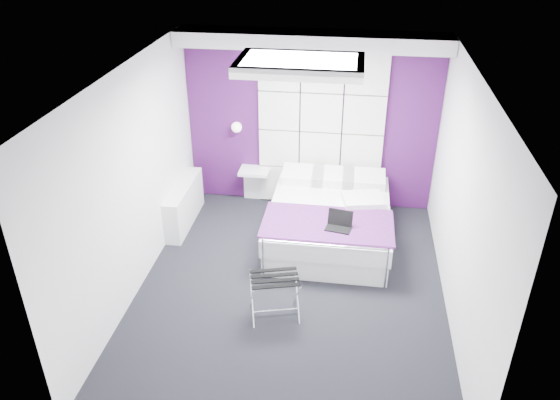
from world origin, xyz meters
name	(u,v)px	position (x,y,z in m)	size (l,w,h in m)	color
floor	(291,289)	(0.00, 0.00, 0.00)	(4.40, 4.40, 0.00)	black
ceiling	(293,75)	(0.00, 0.00, 2.60)	(4.40, 4.40, 0.00)	white
wall_back	(311,121)	(0.00, 2.20, 1.30)	(3.60, 3.60, 0.00)	white
wall_left	(133,183)	(-1.80, 0.00, 1.30)	(4.40, 4.40, 0.00)	white
wall_right	(463,205)	(1.80, 0.00, 1.30)	(4.40, 4.40, 0.00)	white
accent_wall	(311,121)	(0.00, 2.19, 1.30)	(3.58, 0.02, 2.58)	#401048
soffit	(312,40)	(0.00, 1.95, 2.50)	(3.58, 0.50, 0.20)	white
headboard	(321,132)	(0.15, 2.14, 1.17)	(1.80, 0.08, 2.30)	silver
skylight	(300,64)	(0.00, 0.60, 2.55)	(1.36, 0.86, 0.12)	white
wall_lamp	(237,126)	(-1.05, 2.06, 1.22)	(0.15, 0.15, 0.15)	white
radiator	(184,204)	(-1.69, 1.30, 0.30)	(0.22, 1.20, 0.60)	white
bed	(329,221)	(0.37, 1.16, 0.29)	(1.63, 1.97, 0.69)	white
nightstand	(255,171)	(-0.80, 2.02, 0.54)	(0.44, 0.34, 0.05)	white
luggage_rack	(275,296)	(-0.12, -0.48, 0.26)	(0.52, 0.38, 0.51)	silver
laptop	(339,223)	(0.51, 0.59, 0.61)	(0.30, 0.22, 0.22)	black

